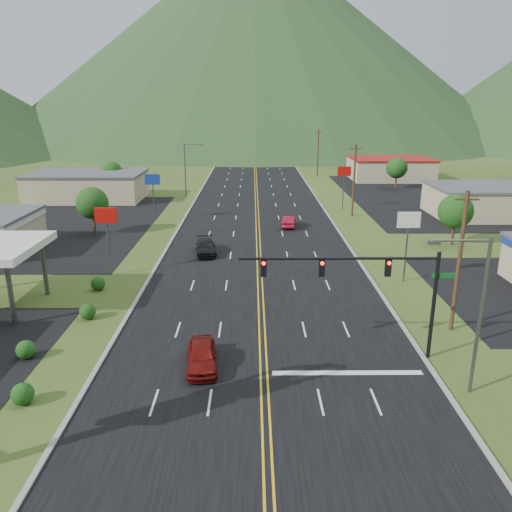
{
  "coord_description": "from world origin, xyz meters",
  "views": [
    {
      "loc": [
        -0.65,
        -14.39,
        15.55
      ],
      "look_at": [
        -0.41,
        21.3,
        4.5
      ],
      "focal_mm": 35.0,
      "sensor_mm": 36.0,
      "label": 1
    }
  ],
  "objects_px": {
    "streetlight_east": "(476,306)",
    "streetlight_west": "(187,167)",
    "car_red_near": "(202,356)",
    "traffic_signal": "(370,278)",
    "car_red_far": "(289,222)",
    "car_dark_mid": "(206,247)"
  },
  "relations": [
    {
      "from": "streetlight_east",
      "to": "streetlight_west",
      "type": "distance_m",
      "value": 64.21
    },
    {
      "from": "traffic_signal",
      "to": "car_dark_mid",
      "type": "distance_m",
      "value": 26.09
    },
    {
      "from": "streetlight_east",
      "to": "traffic_signal",
      "type": "bearing_deg",
      "value": 139.61
    },
    {
      "from": "streetlight_east",
      "to": "car_dark_mid",
      "type": "distance_m",
      "value": 31.82
    },
    {
      "from": "car_red_far",
      "to": "car_dark_mid",
      "type": "bearing_deg",
      "value": 58.49
    },
    {
      "from": "streetlight_west",
      "to": "car_red_near",
      "type": "distance_m",
      "value": 57.96
    },
    {
      "from": "traffic_signal",
      "to": "car_red_near",
      "type": "bearing_deg",
      "value": -173.11
    },
    {
      "from": "streetlight_west",
      "to": "car_red_near",
      "type": "xyz_separation_m",
      "value": [
        7.92,
        -57.24,
        -4.41
      ]
    },
    {
      "from": "car_red_near",
      "to": "car_red_far",
      "type": "xyz_separation_m",
      "value": [
        7.84,
        35.76,
        -0.04
      ]
    },
    {
      "from": "streetlight_west",
      "to": "traffic_signal",
      "type": "bearing_deg",
      "value": -72.03
    },
    {
      "from": "car_red_far",
      "to": "traffic_signal",
      "type": "bearing_deg",
      "value": 101.76
    },
    {
      "from": "streetlight_west",
      "to": "car_red_far",
      "type": "distance_m",
      "value": 27.02
    },
    {
      "from": "streetlight_east",
      "to": "car_red_far",
      "type": "distance_m",
      "value": 39.41
    },
    {
      "from": "streetlight_east",
      "to": "car_dark_mid",
      "type": "bearing_deg",
      "value": 122.26
    },
    {
      "from": "car_red_near",
      "to": "car_red_far",
      "type": "height_order",
      "value": "car_red_near"
    },
    {
      "from": "traffic_signal",
      "to": "car_dark_mid",
      "type": "relative_size",
      "value": 2.63
    },
    {
      "from": "streetlight_west",
      "to": "car_dark_mid",
      "type": "relative_size",
      "value": 1.81
    },
    {
      "from": "streetlight_east",
      "to": "streetlight_west",
      "type": "height_order",
      "value": "same"
    },
    {
      "from": "streetlight_west",
      "to": "streetlight_east",
      "type": "bearing_deg",
      "value": -69.14
    },
    {
      "from": "streetlight_west",
      "to": "car_dark_mid",
      "type": "xyz_separation_m",
      "value": [
        6.04,
        -33.36,
        -4.46
      ]
    },
    {
      "from": "streetlight_east",
      "to": "car_red_far",
      "type": "xyz_separation_m",
      "value": [
        -7.1,
        38.51,
        -4.45
      ]
    },
    {
      "from": "streetlight_west",
      "to": "car_dark_mid",
      "type": "bearing_deg",
      "value": -79.74
    }
  ]
}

